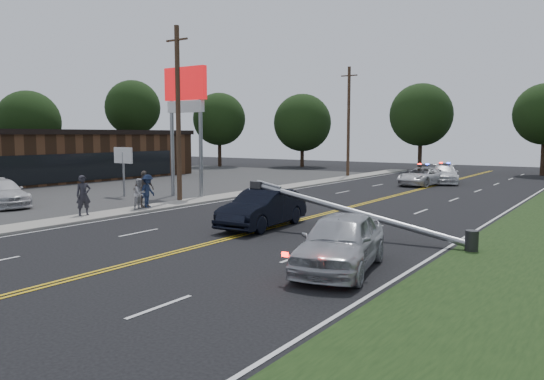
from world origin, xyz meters
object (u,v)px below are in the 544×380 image
Objects in this scene: utility_pole_mid at (178,114)px; bystander_c at (148,191)px; parked_car at (1,193)px; bystander_d at (144,189)px; bystander_b at (140,194)px; emergency_b at (444,174)px; bystander_a at (83,195)px; pylon_sign at (186,100)px; emergency_a at (423,176)px; small_sign at (123,160)px; fallen_streetlight at (364,214)px; utility_pole_far at (348,121)px; waiting_sedan at (340,242)px; crashed_sedan at (263,208)px.

utility_pole_mid is 5.82× the size of bystander_c.
parked_car is 8.16m from bystander_d.
parked_car is 3.20× the size of bystander_b.
bystander_a reaches higher than emergency_b.
emergency_a is (9.72, 15.82, -5.31)m from pylon_sign.
small_sign is 0.33× the size of fallen_streetlight.
fallen_streetlight is at bearing -57.81° from bystander_a.
pylon_sign is 19.32m from emergency_a.
utility_pole_far is 29.10m from bystander_a.
waiting_sedan is 29.69m from emergency_b.
fallen_streetlight is at bearing -76.69° from bystander_d.
bystander_b is 0.82× the size of bystander_d.
bystander_c is 0.23m from bystander_d.
bystander_a is (5.22, -6.81, -1.27)m from small_sign.
bystander_b reaches higher than waiting_sedan.
utility_pole_mid reaches higher than parked_car.
bystander_b is (2.36, -5.95, -5.09)m from pylon_sign.
emergency_b is (-4.12, 24.47, -0.18)m from fallen_streetlight.
fallen_streetlight is 4.91m from waiting_sedan.
waiting_sedan is (14.77, -30.71, -4.25)m from utility_pole_far.
fallen_streetlight is at bearing -1.53° from crashed_sedan.
bystander_d is at bearing -88.47° from utility_pole_far.
utility_pole_mid is at bearing 163.36° from fallen_streetlight.
small_sign is at bearing 43.10° from bystander_c.
bystander_d is at bearing 15.64° from bystander_a.
pylon_sign is at bearing 30.97° from bystander_a.
utility_pole_mid is at bearing 136.80° from waiting_sedan.
pylon_sign is 0.85× the size of fallen_streetlight.
fallen_streetlight is 1.89× the size of emergency_a.
waiting_sedan is 21.51m from parked_car.
bystander_d is at bearing 146.47° from waiting_sedan.
small_sign is 21.47m from waiting_sedan.
small_sign is 7.21m from bystander_b.
utility_pole_mid is 2.02× the size of emergency_a.
emergency_b is (-5.51, 29.18, -0.09)m from waiting_sedan.
parked_car is at bearing -110.35° from emergency_a.
parked_car is (-1.86, -6.89, -1.60)m from small_sign.
bystander_a reaches higher than fallen_streetlight.
bystander_c reaches higher than parked_car.
bystander_a is at bearing -168.03° from bystander_d.
bystander_a is 0.98× the size of bystander_d.
waiting_sedan is (19.57, -8.71, -1.50)m from small_sign.
waiting_sedan is at bearing -97.02° from emergency_b.
crashed_sedan is 3.10× the size of bystander_b.
fallen_streetlight is at bearing -68.20° from parked_car.
pylon_sign is at bearing 123.02° from utility_pole_mid.
emergency_a is 0.97× the size of emergency_b.
bystander_a is (0.42, -6.81, -4.02)m from utility_pole_mid.
small_sign is at bearing 180.00° from utility_pole_mid.
emergency_b is (9.27, -1.53, -4.35)m from utility_pole_far.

